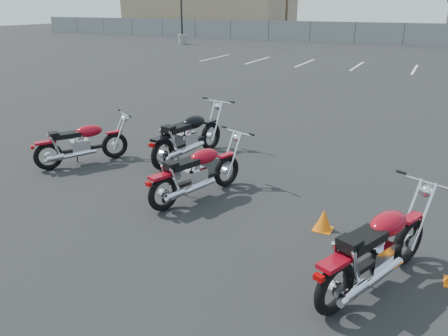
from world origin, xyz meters
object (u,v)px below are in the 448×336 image
at_px(motorcycle_front_red, 82,143).
at_px(motorcycle_third_red, 197,173).
at_px(motorcycle_rear_red, 377,249).
at_px(motorcycle_second_black, 188,136).

xyz_separation_m(motorcycle_front_red, motorcycle_third_red, (3.12, -0.46, 0.02)).
bearing_deg(motorcycle_rear_red, motorcycle_second_black, 145.37).
height_order(motorcycle_front_red, motorcycle_rear_red, motorcycle_rear_red).
relative_size(motorcycle_front_red, motorcycle_third_red, 0.91).
bearing_deg(motorcycle_third_red, motorcycle_front_red, 171.61).
xyz_separation_m(motorcycle_second_black, motorcycle_rear_red, (4.45, -3.07, -0.02)).
height_order(motorcycle_front_red, motorcycle_third_red, motorcycle_third_red).
bearing_deg(motorcycle_rear_red, motorcycle_front_red, 164.22).
bearing_deg(motorcycle_third_red, motorcycle_second_black, 124.64).
bearing_deg(motorcycle_front_red, motorcycle_third_red, -8.39).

